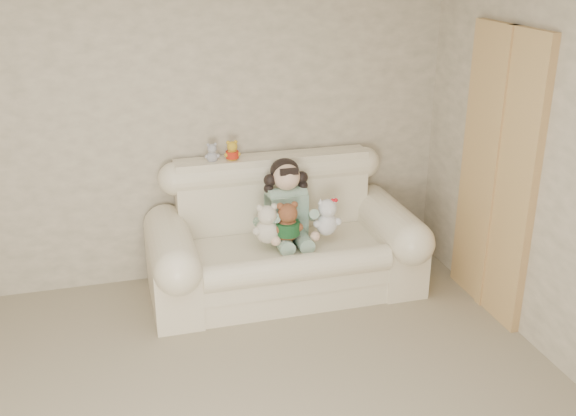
# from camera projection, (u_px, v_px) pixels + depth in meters

# --- Properties ---
(wall_back) EXTENTS (4.50, 0.00, 4.50)m
(wall_back) POSITION_uv_depth(u_px,v_px,m) (168.00, 124.00, 5.20)
(wall_back) COLOR beige
(wall_back) RESTS_ON ground
(sofa) EXTENTS (2.10, 0.95, 1.03)m
(sofa) POSITION_uv_depth(u_px,v_px,m) (285.00, 232.00, 5.23)
(sofa) COLOR #FFEBCD
(sofa) RESTS_ON floor
(door_panel) EXTENTS (0.06, 0.90, 2.10)m
(door_panel) POSITION_uv_depth(u_px,v_px,m) (497.00, 174.00, 4.85)
(door_panel) COLOR #A67147
(door_panel) RESTS_ON floor
(seated_child) EXTENTS (0.45, 0.53, 0.66)m
(seated_child) POSITION_uv_depth(u_px,v_px,m) (286.00, 199.00, 5.22)
(seated_child) COLOR #2C734D
(seated_child) RESTS_ON sofa
(brown_teddy) EXTENTS (0.26, 0.22, 0.37)m
(brown_teddy) POSITION_uv_depth(u_px,v_px,m) (287.00, 218.00, 5.04)
(brown_teddy) COLOR brown
(brown_teddy) RESTS_ON sofa
(white_cat) EXTENTS (0.28, 0.25, 0.36)m
(white_cat) POSITION_uv_depth(u_px,v_px,m) (327.00, 213.00, 5.15)
(white_cat) COLOR white
(white_cat) RESTS_ON sofa
(cream_teddy) EXTENTS (0.28, 0.25, 0.36)m
(cream_teddy) POSITION_uv_depth(u_px,v_px,m) (267.00, 220.00, 5.01)
(cream_teddy) COLOR beige
(cream_teddy) RESTS_ON sofa
(yellow_mini_bear) EXTENTS (0.14, 0.12, 0.20)m
(yellow_mini_bear) POSITION_uv_depth(u_px,v_px,m) (232.00, 149.00, 5.23)
(yellow_mini_bear) COLOR yellow
(yellow_mini_bear) RESTS_ON sofa
(grey_mini_plush) EXTENTS (0.14, 0.12, 0.19)m
(grey_mini_plush) POSITION_uv_depth(u_px,v_px,m) (212.00, 151.00, 5.20)
(grey_mini_plush) COLOR #ADACB3
(grey_mini_plush) RESTS_ON sofa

